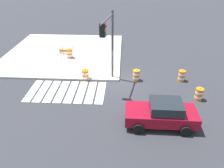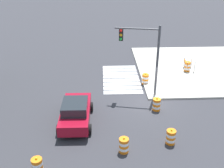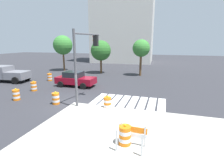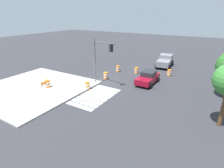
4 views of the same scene
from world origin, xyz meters
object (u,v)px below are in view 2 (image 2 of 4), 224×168
Objects in this scene: traffic_barrel_far_curb at (145,79)px; traffic_light_pole at (142,48)px; traffic_barrel_on_sidewalk at (187,67)px; sports_car at (76,112)px; construction_barricade at (187,64)px; traffic_barrel_near_corner at (171,137)px; traffic_barrel_median_near at (157,104)px; traffic_barrel_median_far at (124,145)px; traffic_barrel_crosswalk_end at (37,166)px.

traffic_light_pole is at bearing 160.69° from traffic_barrel_far_curb.
traffic_barrel_far_curb is 1.00× the size of traffic_barrel_on_sidewalk.
sports_car is 3.33× the size of construction_barricade.
traffic_barrel_near_corner is (-2.44, -5.77, -0.36)m from sports_car.
traffic_barrel_median_near is at bearing -76.92° from sports_car.
traffic_light_pole is at bearing 9.53° from traffic_barrel_near_corner.
traffic_barrel_on_sidewalk reaches higher than traffic_barrel_median_far.
traffic_barrel_median_near is 1.00× the size of traffic_barrel_median_far.
traffic_barrel_near_corner is at bearing -112.93° from sports_car.
sports_car is 6.27m from traffic_barrel_near_corner.
traffic_barrel_median_near is 0.19× the size of traffic_light_pole.
traffic_barrel_on_sidewalk is at bearing -32.43° from traffic_barrel_median_near.
sports_car reaches higher than traffic_barrel_far_curb.
traffic_light_pole is (2.20, 0.87, 3.46)m from traffic_barrel_median_near.
sports_car is 4.24× the size of traffic_barrel_median_far.
traffic_barrel_near_corner is 1.00× the size of traffic_barrel_on_sidewalk.
traffic_light_pole is (-4.63, 5.07, 3.19)m from construction_barricade.
sports_car is at bearing 129.61° from construction_barricade.
traffic_barrel_crosswalk_end and traffic_barrel_median_far have the same top height.
construction_barricade is at bearing -31.58° from traffic_barrel_median_near.
traffic_barrel_median_far is (-4.39, 2.70, 0.00)m from traffic_barrel_median_near.
sports_car reaches higher than traffic_barrel_median_near.
construction_barricade reaches higher than traffic_barrel_crosswalk_end.
traffic_barrel_median_near is 7.69m from traffic_barrel_on_sidewalk.
sports_car is 4.27m from traffic_barrel_median_far.
sports_car is 4.24× the size of traffic_barrel_far_curb.
traffic_barrel_crosswalk_end is at bearing 128.83° from traffic_barrel_median_near.
traffic_barrel_near_corner is 1.00× the size of traffic_barrel_median_near.
traffic_barrel_median_far is 0.78× the size of construction_barricade.
construction_barricade is 7.57m from traffic_light_pole.
traffic_barrel_far_curb is at bearing 2.11° from traffic_barrel_median_near.
traffic_light_pole reaches higher than sports_car.
sports_car reaches higher than traffic_barrel_near_corner.
traffic_barrel_on_sidewalk is (7.80, -9.76, -0.21)m from sports_car.
traffic_barrel_on_sidewalk is at bearing -62.17° from traffic_barrel_far_curb.
traffic_barrel_near_corner and traffic_barrel_crosswalk_end have the same top height.
traffic_barrel_crosswalk_end is 1.00× the size of traffic_barrel_on_sidewalk.
traffic_barrel_on_sidewalk is 0.78× the size of construction_barricade.
traffic_barrel_median_far is 0.19× the size of traffic_light_pole.
traffic_barrel_median_near is at bearing 148.42° from construction_barricade.
sports_car reaches higher than traffic_barrel_crosswalk_end.
traffic_barrel_far_curb is 5.08m from construction_barricade.
traffic_barrel_near_corner is 1.00× the size of traffic_barrel_crosswalk_end.
traffic_light_pole is (3.51, -4.77, 3.10)m from sports_car.
sports_car is 4.24× the size of traffic_barrel_crosswalk_end.
traffic_barrel_median_near is 1.00× the size of traffic_barrel_on_sidewalk.
traffic_barrel_near_corner is at bearing -178.01° from traffic_barrel_median_near.
construction_barricade is (12.66, -11.44, 0.27)m from traffic_barrel_crosswalk_end.
traffic_barrel_median_near is (3.75, 0.13, 0.00)m from traffic_barrel_near_corner.
traffic_barrel_far_curb is at bearing -35.17° from traffic_barrel_crosswalk_end.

